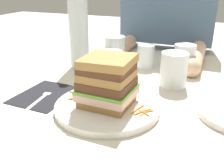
{
  "coord_description": "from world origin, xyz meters",
  "views": [
    {
      "loc": [
        0.24,
        -0.52,
        0.3
      ],
      "look_at": [
        0.02,
        0.02,
        0.06
      ],
      "focal_mm": 41.39,
      "sensor_mm": 36.0,
      "label": 1
    }
  ],
  "objects_px": {
    "knife": "(176,126)",
    "empty_tumbler_2": "(184,58)",
    "main_plate": "(107,107)",
    "empty_tumbler_3": "(115,49)",
    "napkin_pink": "(189,160)",
    "juice_glass": "(174,71)",
    "water_bottle": "(79,31)",
    "napkin_dark": "(46,95)",
    "empty_tumbler_0": "(146,56)",
    "sandwich": "(107,82)",
    "fork": "(41,97)",
    "empty_tumbler_1": "(111,62)"
  },
  "relations": [
    {
      "from": "knife",
      "to": "empty_tumbler_2",
      "type": "bearing_deg",
      "value": 95.75
    },
    {
      "from": "main_plate",
      "to": "empty_tumbler_3",
      "type": "relative_size",
      "value": 2.62
    },
    {
      "from": "knife",
      "to": "napkin_pink",
      "type": "xyz_separation_m",
      "value": [
        0.04,
        -0.11,
        -0.0
      ]
    },
    {
      "from": "empty_tumbler_2",
      "to": "juice_glass",
      "type": "bearing_deg",
      "value": -94.0
    },
    {
      "from": "water_bottle",
      "to": "napkin_dark",
      "type": "bearing_deg",
      "value": -84.12
    },
    {
      "from": "empty_tumbler_0",
      "to": "empty_tumbler_3",
      "type": "relative_size",
      "value": 0.85
    },
    {
      "from": "sandwich",
      "to": "empty_tumbler_3",
      "type": "relative_size",
      "value": 1.32
    },
    {
      "from": "sandwich",
      "to": "knife",
      "type": "relative_size",
      "value": 0.63
    },
    {
      "from": "juice_glass",
      "to": "empty_tumbler_0",
      "type": "relative_size",
      "value": 1.25
    },
    {
      "from": "main_plate",
      "to": "empty_tumbler_2",
      "type": "height_order",
      "value": "empty_tumbler_2"
    },
    {
      "from": "fork",
      "to": "empty_tumbler_2",
      "type": "xyz_separation_m",
      "value": [
        0.32,
        0.36,
        0.04
      ]
    },
    {
      "from": "empty_tumbler_0",
      "to": "napkin_pink",
      "type": "distance_m",
      "value": 0.51
    },
    {
      "from": "sandwich",
      "to": "empty_tumbler_1",
      "type": "bearing_deg",
      "value": 110.22
    },
    {
      "from": "knife",
      "to": "empty_tumbler_3",
      "type": "distance_m",
      "value": 0.49
    },
    {
      "from": "empty_tumbler_3",
      "to": "water_bottle",
      "type": "bearing_deg",
      "value": -127.78
    },
    {
      "from": "main_plate",
      "to": "knife",
      "type": "distance_m",
      "value": 0.17
    },
    {
      "from": "empty_tumbler_1",
      "to": "empty_tumbler_3",
      "type": "height_order",
      "value": "empty_tumbler_3"
    },
    {
      "from": "sandwich",
      "to": "napkin_dark",
      "type": "xyz_separation_m",
      "value": [
        -0.19,
        0.01,
        -0.07
      ]
    },
    {
      "from": "fork",
      "to": "empty_tumbler_3",
      "type": "xyz_separation_m",
      "value": [
        0.06,
        0.38,
        0.04
      ]
    },
    {
      "from": "empty_tumbler_1",
      "to": "napkin_pink",
      "type": "height_order",
      "value": "empty_tumbler_1"
    },
    {
      "from": "knife",
      "to": "empty_tumbler_1",
      "type": "relative_size",
      "value": 2.6
    },
    {
      "from": "empty_tumbler_1",
      "to": "main_plate",
      "type": "bearing_deg",
      "value": -69.86
    },
    {
      "from": "fork",
      "to": "knife",
      "type": "distance_m",
      "value": 0.36
    },
    {
      "from": "water_bottle",
      "to": "empty_tumbler_3",
      "type": "xyz_separation_m",
      "value": [
        0.09,
        0.11,
        -0.08
      ]
    },
    {
      "from": "main_plate",
      "to": "empty_tumbler_2",
      "type": "xyz_separation_m",
      "value": [
        0.13,
        0.36,
        0.04
      ]
    },
    {
      "from": "empty_tumbler_2",
      "to": "knife",
      "type": "bearing_deg",
      "value": -84.25
    },
    {
      "from": "empty_tumbler_2",
      "to": "napkin_pink",
      "type": "height_order",
      "value": "empty_tumbler_2"
    },
    {
      "from": "water_bottle",
      "to": "empty_tumbler_1",
      "type": "distance_m",
      "value": 0.16
    },
    {
      "from": "sandwich",
      "to": "napkin_dark",
      "type": "relative_size",
      "value": 0.74
    },
    {
      "from": "main_plate",
      "to": "empty_tumbler_2",
      "type": "relative_size",
      "value": 2.71
    },
    {
      "from": "water_bottle",
      "to": "napkin_pink",
      "type": "relative_size",
      "value": 3.26
    },
    {
      "from": "empty_tumbler_0",
      "to": "empty_tumbler_1",
      "type": "distance_m",
      "value": 0.14
    },
    {
      "from": "knife",
      "to": "juice_glass",
      "type": "xyz_separation_m",
      "value": [
        -0.05,
        0.22,
        0.05
      ]
    },
    {
      "from": "empty_tumbler_3",
      "to": "sandwich",
      "type": "bearing_deg",
      "value": -71.05
    },
    {
      "from": "sandwich",
      "to": "empty_tumbler_2",
      "type": "bearing_deg",
      "value": 70.01
    },
    {
      "from": "juice_glass",
      "to": "water_bottle",
      "type": "bearing_deg",
      "value": 171.69
    },
    {
      "from": "napkin_pink",
      "to": "napkin_dark",
      "type": "bearing_deg",
      "value": 161.3
    },
    {
      "from": "fork",
      "to": "empty_tumbler_1",
      "type": "height_order",
      "value": "empty_tumbler_1"
    },
    {
      "from": "main_plate",
      "to": "juice_glass",
      "type": "bearing_deg",
      "value": 60.23
    },
    {
      "from": "water_bottle",
      "to": "empty_tumbler_3",
      "type": "bearing_deg",
      "value": 52.22
    },
    {
      "from": "sandwich",
      "to": "juice_glass",
      "type": "relative_size",
      "value": 1.25
    },
    {
      "from": "juice_glass",
      "to": "napkin_pink",
      "type": "relative_size",
      "value": 1.14
    },
    {
      "from": "water_bottle",
      "to": "empty_tumbler_1",
      "type": "bearing_deg",
      "value": -6.66
    },
    {
      "from": "empty_tumbler_0",
      "to": "empty_tumbler_2",
      "type": "relative_size",
      "value": 0.88
    },
    {
      "from": "empty_tumbler_2",
      "to": "empty_tumbler_3",
      "type": "bearing_deg",
      "value": 176.42
    },
    {
      "from": "empty_tumbler_2",
      "to": "empty_tumbler_3",
      "type": "height_order",
      "value": "empty_tumbler_3"
    },
    {
      "from": "main_plate",
      "to": "empty_tumbler_3",
      "type": "bearing_deg",
      "value": 108.89
    },
    {
      "from": "juice_glass",
      "to": "fork",
      "type": "bearing_deg",
      "value": -144.69
    },
    {
      "from": "main_plate",
      "to": "napkin_pink",
      "type": "relative_size",
      "value": 2.84
    },
    {
      "from": "sandwich",
      "to": "knife",
      "type": "xyz_separation_m",
      "value": [
        0.17,
        -0.01,
        -0.07
      ]
    }
  ]
}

